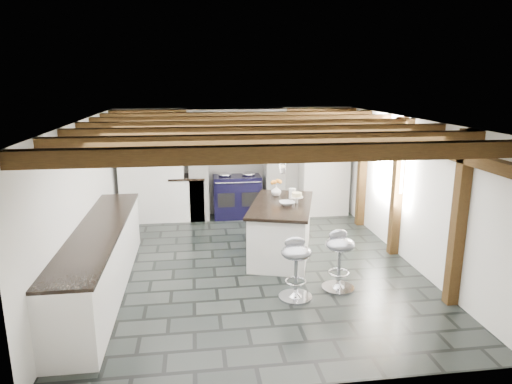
{
  "coord_description": "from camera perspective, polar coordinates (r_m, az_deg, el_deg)",
  "views": [
    {
      "loc": [
        -0.87,
        -6.71,
        2.88
      ],
      "look_at": [
        0.1,
        0.4,
        1.1
      ],
      "focal_mm": 32.0,
      "sensor_mm": 36.0,
      "label": 1
    }
  ],
  "objects": [
    {
      "name": "ground",
      "position": [
        7.36,
        -0.35,
        -9.12
      ],
      "size": [
        6.0,
        6.0,
        0.0
      ],
      "primitive_type": "plane",
      "color": "black",
      "rests_on": "ground"
    },
    {
      "name": "room_shell",
      "position": [
        8.34,
        -5.79,
        1.28
      ],
      "size": [
        6.0,
        6.03,
        6.0
      ],
      "color": "white",
      "rests_on": "ground"
    },
    {
      "name": "range_cooker",
      "position": [
        9.74,
        -2.4,
        -0.45
      ],
      "size": [
        1.0,
        0.63,
        0.99
      ],
      "color": "black",
      "rests_on": "ground"
    },
    {
      "name": "kitchen_island",
      "position": [
        7.62,
        3.18,
        -4.6
      ],
      "size": [
        1.43,
        2.02,
        1.2
      ],
      "rotation": [
        0.0,
        0.0,
        -0.29
      ],
      "color": "white",
      "rests_on": "ground"
    },
    {
      "name": "bar_stool_near",
      "position": [
        6.49,
        10.35,
        -7.58
      ],
      "size": [
        0.49,
        0.49,
        0.85
      ],
      "rotation": [
        0.0,
        0.0,
        0.21
      ],
      "color": "silver",
      "rests_on": "ground"
    },
    {
      "name": "bar_stool_far",
      "position": [
        6.15,
        5.01,
        -8.67
      ],
      "size": [
        0.45,
        0.45,
        0.84
      ],
      "rotation": [
        0.0,
        0.0,
        0.03
      ],
      "color": "silver",
      "rests_on": "ground"
    }
  ]
}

